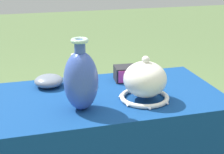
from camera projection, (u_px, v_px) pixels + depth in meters
name	position (u px, v px, depth m)	size (l,w,h in m)	color
display_table	(110.00, 112.00, 1.70)	(1.11, 0.61, 0.72)	brown
vase_tall_bulbous	(81.00, 80.00, 1.49)	(0.15, 0.15, 0.32)	#3851A8
vase_dome_bell	(145.00, 82.00, 1.60)	(0.24, 0.25, 0.22)	white
mosaic_tile_box	(129.00, 73.00, 1.87)	(0.16, 0.12, 0.08)	#232328
bowl_shallow_slate	(49.00, 81.00, 1.78)	(0.15, 0.15, 0.06)	slate
jar_round_porcelain	(75.00, 70.00, 1.82)	(0.10, 0.10, 0.16)	white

